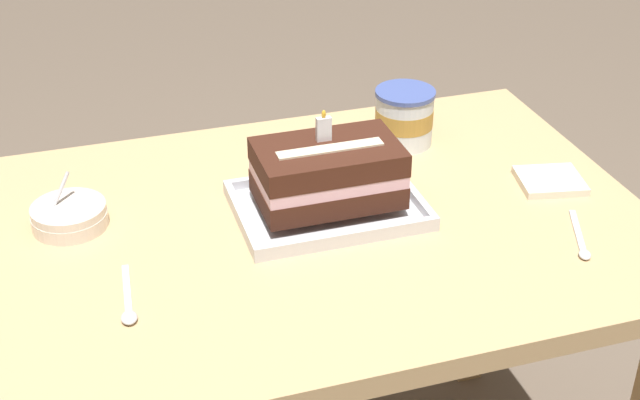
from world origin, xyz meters
TOP-DOWN VIEW (x-y plane):
  - dining_table at (0.00, 0.00)m, footprint 1.08×0.75m
  - foil_tray at (0.03, 0.02)m, footprint 0.30×0.22m
  - birthday_cake at (0.03, 0.02)m, footprint 0.23×0.14m
  - bowl_stack at (-0.37, 0.10)m, footprint 0.12×0.12m
  - ice_cream_tub at (0.24, 0.21)m, footprint 0.11×0.11m
  - serving_spoon_near_tray at (0.37, -0.19)m, footprint 0.07×0.14m
  - serving_spoon_by_bowls at (-0.31, -0.15)m, footprint 0.03×0.15m
  - napkin_pile at (0.42, -0.01)m, footprint 0.12×0.12m

SIDE VIEW (x-z plane):
  - dining_table at x=0.00m, z-range 0.25..0.96m
  - serving_spoon_near_tray at x=0.37m, z-range 0.71..0.72m
  - serving_spoon_by_bowls at x=-0.31m, z-range 0.71..0.72m
  - napkin_pile at x=0.42m, z-range 0.71..0.73m
  - foil_tray at x=0.03m, z-range 0.71..0.73m
  - bowl_stack at x=-0.37m, z-range 0.69..0.77m
  - ice_cream_tub at x=0.24m, z-range 0.71..0.82m
  - birthday_cake at x=0.03m, z-range 0.71..0.86m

